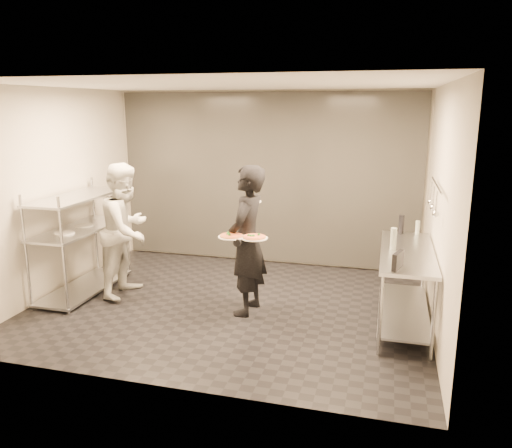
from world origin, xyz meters
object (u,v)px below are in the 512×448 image
(prep_counter, at_px, (406,275))
(bottle_dark, at_px, (401,224))
(waiter, at_px, (247,241))
(pos_monitor, at_px, (398,260))
(pizza_plate_near, at_px, (231,236))
(salad_plate, at_px, (251,200))
(pizza_plate_far, at_px, (254,237))
(chef, at_px, (126,230))
(bottle_green, at_px, (393,239))
(bottle_clear, at_px, (417,228))
(pass_rack, at_px, (81,238))

(prep_counter, distance_m, bottle_dark, 0.90)
(waiter, bearing_deg, pos_monitor, 75.45)
(prep_counter, bearing_deg, pizza_plate_near, -169.84)
(prep_counter, relative_size, salad_plate, 6.56)
(waiter, height_order, pizza_plate_far, waiter)
(pizza_plate_far, bearing_deg, pos_monitor, -13.68)
(prep_counter, xyz_separation_m, pos_monitor, (-0.12, -0.72, 0.38))
(chef, height_order, pizza_plate_near, chef)
(prep_counter, distance_m, waiter, 1.93)
(bottle_dark, bearing_deg, bottle_green, -97.34)
(bottle_clear, bearing_deg, chef, -169.34)
(bottle_green, bearing_deg, prep_counter, -4.02)
(pizza_plate_near, relative_size, pizza_plate_far, 0.99)
(pass_rack, bearing_deg, pizza_plate_far, -7.08)
(prep_counter, relative_size, bottle_dark, 7.35)
(bottle_clear, bearing_deg, pizza_plate_far, -149.35)
(waiter, relative_size, salad_plate, 6.80)
(prep_counter, relative_size, bottle_clear, 9.83)
(pass_rack, distance_m, bottle_clear, 4.55)
(prep_counter, relative_size, bottle_green, 7.06)
(bottle_green, relative_size, bottle_dark, 1.04)
(waiter, relative_size, pizza_plate_far, 5.88)
(salad_plate, bearing_deg, prep_counter, -6.59)
(prep_counter, xyz_separation_m, waiter, (-1.90, -0.12, 0.31))
(waiter, height_order, chef, waiter)
(salad_plate, bearing_deg, waiter, -81.60)
(bottle_clear, bearing_deg, prep_counter, -99.93)
(pizza_plate_far, height_order, salad_plate, salad_plate)
(pos_monitor, height_order, bottle_dark, bottle_dark)
(pos_monitor, bearing_deg, chef, -174.89)
(bottle_green, height_order, bottle_clear, bottle_green)
(pizza_plate_near, bearing_deg, pass_rack, 171.12)
(waiter, relative_size, bottle_green, 7.32)
(waiter, relative_size, pizza_plate_near, 5.93)
(chef, relative_size, pizza_plate_far, 5.73)
(pass_rack, xyz_separation_m, waiter, (2.43, -0.11, 0.16))
(pass_rack, height_order, bottle_dark, pass_rack)
(waiter, xyz_separation_m, salad_plate, (-0.05, 0.34, 0.45))
(bottle_clear, bearing_deg, pass_rack, -169.82)
(salad_plate, distance_m, pos_monitor, 2.09)
(chef, distance_m, pizza_plate_near, 1.71)
(prep_counter, distance_m, pos_monitor, 0.82)
(pass_rack, distance_m, salad_plate, 2.47)
(pass_rack, height_order, pizza_plate_near, pass_rack)
(salad_plate, xyz_separation_m, pos_monitor, (1.83, -0.95, -0.37))
(pass_rack, xyz_separation_m, salad_plate, (2.38, 0.23, 0.61))
(salad_plate, relative_size, bottle_dark, 1.12)
(waiter, distance_m, pizza_plate_near, 0.30)
(pass_rack, bearing_deg, bottle_dark, 10.66)
(pass_rack, bearing_deg, waiter, -2.69)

